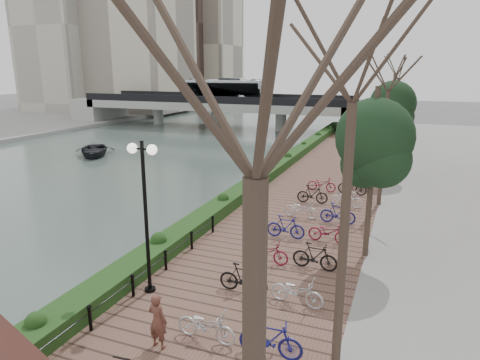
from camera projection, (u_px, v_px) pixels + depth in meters
The scene contains 12 objects.
ground at pixel (27, 355), 11.67m from camera, with size 220.00×220.00×0.00m, color #59595B.
river_water at pixel (126, 154), 39.51m from camera, with size 30.00×130.00×0.02m, color #43544D.
promenade at pixel (311, 194), 25.93m from camera, with size 8.00×75.00×0.50m, color brown.
hedge at pixel (271, 171), 29.25m from camera, with size 1.10×56.00×0.60m, color #1B3E16.
chain_fence at pixel (113, 302), 12.75m from camera, with size 0.10×14.10×0.70m.
lamppost at pixel (144, 186), 13.19m from camera, with size 1.02×0.32×4.99m.
pedestrian at pixel (158, 321), 11.05m from camera, with size 0.56×0.37×1.53m, color brown.
bicycle_parking at pixel (306, 230), 18.11m from camera, with size 2.40×17.32×1.00m.
street_trees at pixel (379, 158), 19.30m from camera, with size 3.20×37.12×6.80m.
bridge at pixel (218, 102), 56.57m from camera, with size 36.00×10.77×6.50m.
boat at pixel (94, 150), 38.42m from camera, with size 3.54×4.95×1.03m, color black.
far_buildings at pixel (134, 23), 81.81m from camera, with size 35.00×38.00×38.00m.
Camera 1 is at (9.14, -7.23, 7.56)m, focal length 32.00 mm.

